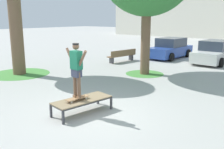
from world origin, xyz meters
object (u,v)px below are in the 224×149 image
(skateboard, at_px, (77,98))
(car_white, at_px, (214,53))
(skate_box, at_px, (82,101))
(park_bench, at_px, (122,55))
(car_blue, at_px, (170,49))
(skater, at_px, (76,67))

(skateboard, xyz_separation_m, car_white, (0.30, 12.23, 0.15))
(car_white, bearing_deg, skate_box, -91.32)
(skateboard, relative_size, park_bench, 0.34)
(car_blue, distance_m, car_white, 3.29)
(skateboard, height_order, park_bench, park_bench)
(skateboard, distance_m, car_blue, 12.71)
(skater, relative_size, car_blue, 0.40)
(skate_box, distance_m, skateboard, 0.22)
(skateboard, distance_m, park_bench, 9.88)
(skater, bearing_deg, car_blue, 103.58)
(skate_box, xyz_separation_m, car_white, (0.28, 12.06, 0.28))
(skateboard, relative_size, car_blue, 0.19)
(skateboard, height_order, car_blue, car_blue)
(skateboard, xyz_separation_m, park_bench, (-4.73, 8.67, -0.09))
(car_blue, bearing_deg, car_white, -2.08)
(skateboard, bearing_deg, skate_box, 81.28)
(skater, height_order, car_white, skater)
(skateboard, xyz_separation_m, car_blue, (-2.98, 12.35, 0.15))
(car_blue, height_order, car_white, same)
(car_blue, xyz_separation_m, park_bench, (-1.75, -3.69, -0.24))
(skate_box, bearing_deg, skateboard, -98.72)
(skater, distance_m, car_blue, 12.73)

